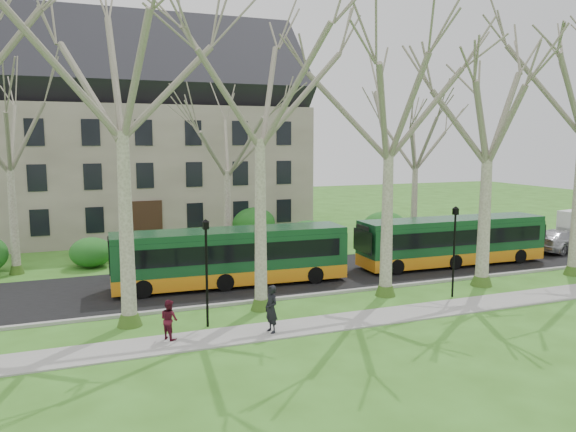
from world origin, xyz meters
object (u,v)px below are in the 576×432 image
Objects in this scene: bus_follow at (452,241)px; sedan at (561,240)px; pedestrian_b at (169,319)px; bus_lead at (231,256)px; pedestrian_a at (271,309)px.

sedan is at bearing 6.18° from bus_follow.
bus_lead is at bearing -61.15° from pedestrian_b.
bus_lead is 6.41× the size of pedestrian_a.
pedestrian_b is at bearing 89.72° from sedan.
sedan is (9.49, 0.78, -0.72)m from bus_follow.
bus_lead reaches higher than pedestrian_a.
sedan is 3.37× the size of pedestrian_b.
pedestrian_a is at bearing 93.55° from sedan.
sedan is (23.10, 0.56, -0.76)m from bus_lead.
pedestrian_a is at bearing -91.16° from bus_lead.
pedestrian_a is 3.90m from pedestrian_b.
bus_follow is 19.15m from pedestrian_b.
pedestrian_b is at bearing -158.14° from bus_follow.
bus_lead is 13.61m from bus_follow.
pedestrian_a reaches higher than pedestrian_b.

